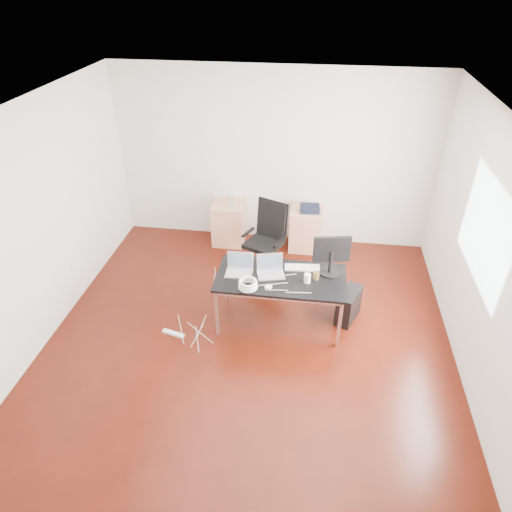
# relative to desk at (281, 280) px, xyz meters

# --- Properties ---
(room_shell) EXTENTS (5.00, 5.00, 5.00)m
(room_shell) POSITION_rel_desk_xyz_m (-0.31, -0.31, 0.73)
(room_shell) COLOR #380E06
(room_shell) RESTS_ON ground
(desk) EXTENTS (1.60, 0.80, 0.73)m
(desk) POSITION_rel_desk_xyz_m (0.00, 0.00, 0.00)
(desk) COLOR black
(desk) RESTS_ON ground
(office_chair) EXTENTS (0.63, 0.65, 1.08)m
(office_chair) POSITION_rel_desk_xyz_m (-0.32, 1.18, -0.07)
(office_chair) COLOR black
(office_chair) RESTS_ON ground
(filing_cabinet_left) EXTENTS (0.50, 0.50, 0.70)m
(filing_cabinet_left) POSITION_rel_desk_xyz_m (-1.04, 1.92, -0.33)
(filing_cabinet_left) COLOR tan
(filing_cabinet_left) RESTS_ON ground
(filing_cabinet_right) EXTENTS (0.50, 0.50, 0.70)m
(filing_cabinet_right) POSITION_rel_desk_xyz_m (0.23, 1.92, -0.33)
(filing_cabinet_right) COLOR tan
(filing_cabinet_right) RESTS_ON ground
(pc_tower) EXTENTS (0.36, 0.49, 0.44)m
(pc_tower) POSITION_rel_desk_xyz_m (0.89, 0.19, -0.46)
(pc_tower) COLOR black
(pc_tower) RESTS_ON ground
(wastebasket) EXTENTS (0.25, 0.25, 0.28)m
(wastebasket) POSITION_rel_desk_xyz_m (-0.26, 1.91, -0.54)
(wastebasket) COLOR black
(wastebasket) RESTS_ON ground
(power_strip) EXTENTS (0.31, 0.13, 0.04)m
(power_strip) POSITION_rel_desk_xyz_m (-1.31, -0.44, -0.66)
(power_strip) COLOR white
(power_strip) RESTS_ON ground
(laptop_left) EXTENTS (0.33, 0.26, 0.23)m
(laptop_left) POSITION_rel_desk_xyz_m (-0.53, 0.03, 0.11)
(laptop_left) COLOR silver
(laptop_left) RESTS_ON desk
(laptop_right) EXTENTS (0.38, 0.33, 0.23)m
(laptop_right) POSITION_rel_desk_xyz_m (-0.14, 0.05, 0.11)
(laptop_right) COLOR silver
(laptop_right) RESTS_ON desk
(monitor) EXTENTS (0.45, 0.26, 0.51)m
(monitor) POSITION_rel_desk_xyz_m (0.59, 0.18, 0.34)
(monitor) COLOR black
(monitor) RESTS_ON desk
(keyboard) EXTENTS (0.45, 0.18, 0.02)m
(keyboard) POSITION_rel_desk_xyz_m (0.25, 0.22, 0.06)
(keyboard) COLOR white
(keyboard) RESTS_ON desk
(cup_white) EXTENTS (0.10, 0.10, 0.12)m
(cup_white) POSITION_rel_desk_xyz_m (0.32, -0.07, 0.11)
(cup_white) COLOR white
(cup_white) RESTS_ON desk
(cup_brown) EXTENTS (0.10, 0.10, 0.10)m
(cup_brown) POSITION_rel_desk_xyz_m (0.43, 0.02, 0.10)
(cup_brown) COLOR brown
(cup_brown) RESTS_ON desk
(cable_coil) EXTENTS (0.24, 0.24, 0.11)m
(cable_coil) POSITION_rel_desk_xyz_m (-0.37, -0.28, 0.11)
(cable_coil) COLOR white
(cable_coil) RESTS_ON desk
(power_adapter) EXTENTS (0.09, 0.09, 0.03)m
(power_adapter) POSITION_rel_desk_xyz_m (-0.13, -0.25, 0.07)
(power_adapter) COLOR white
(power_adapter) RESTS_ON desk
(speaker) EXTENTS (0.10, 0.09, 0.18)m
(speaker) POSITION_rel_desk_xyz_m (-0.99, 1.89, 0.11)
(speaker) COLOR #9E9E9E
(speaker) RESTS_ON filing_cabinet_left
(navy_garment) EXTENTS (0.32, 0.26, 0.09)m
(navy_garment) POSITION_rel_desk_xyz_m (0.28, 1.86, 0.07)
(navy_garment) COLOR black
(navy_garment) RESTS_ON filing_cabinet_right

